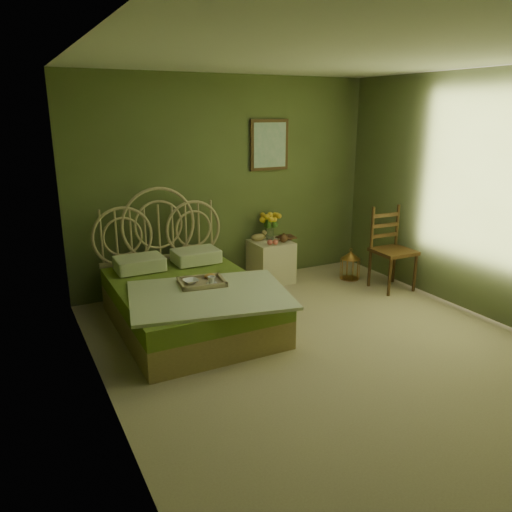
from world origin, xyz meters
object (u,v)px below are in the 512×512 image
bed (188,299)px  chair (389,243)px  nightstand (271,255)px  birdcage (350,265)px

bed → chair: 2.68m
nightstand → bed: bearing=-150.0°
nightstand → chair: 1.51m
nightstand → birdcage: nightstand is taller
chair → birdcage: size_ratio=2.71×
chair → bed: bearing=-178.4°
chair → birdcage: (-0.23, 0.47, -0.39)m
bed → birdcage: size_ratio=5.61×
birdcage → bed: bearing=-170.2°
bed → birdcage: 2.47m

